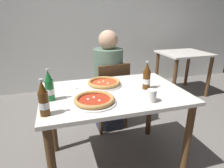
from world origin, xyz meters
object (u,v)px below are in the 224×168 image
Objects in this scene: pizza_marinara_far at (94,100)px; paper_cup at (152,96)px; beer_bottle_left at (147,77)px; beer_bottle_center at (44,100)px; dining_table_main at (114,104)px; chair_behind_table at (110,92)px; pizza_margherita_near at (104,83)px; diner_seated at (108,83)px; napkin_with_cutlery at (71,86)px; beer_bottle_right at (49,87)px; dining_table_background at (183,61)px.

paper_cup is at bearing -13.68° from pizza_marinara_far.
beer_bottle_left and beer_bottle_center have the same top height.
dining_table_main is 4.86× the size of beer_bottle_left.
chair_behind_table is at bearing 103.26° from beer_bottle_left.
pizza_margherita_near is 1.32× the size of beer_bottle_left.
diner_seated reaches higher than chair_behind_table.
paper_cup is at bearing 86.02° from chair_behind_table.
diner_seated reaches higher than pizza_margherita_near.
dining_table_main is at bearing 176.34° from beer_bottle_left.
dining_table_main is at bearing 25.63° from beer_bottle_center.
beer_bottle_left is 0.69m from napkin_with_cutlery.
diner_seated is 0.55m from pizza_margherita_near.
napkin_with_cutlery is at bearing 168.79° from pizza_margherita_near.
paper_cup is (0.08, -0.93, 0.21)m from diner_seated.
beer_bottle_right is 1.25× the size of napkin_with_cutlery.
pizza_margherita_near is 0.99× the size of pizza_marinara_far.
pizza_margherita_near is 0.52m from beer_bottle_right.
pizza_margherita_near is 3.44× the size of paper_cup.
paper_cup is (0.55, -0.50, 0.04)m from napkin_with_cutlery.
paper_cup is (0.76, -0.01, -0.06)m from beer_bottle_center.
dining_table_main is 0.99× the size of diner_seated.
dining_table_main is 4.86× the size of beer_bottle_right.
pizza_margherita_near reaches higher than dining_table_background.
beer_bottle_right is at bearing -123.21° from napkin_with_cutlery.
diner_seated reaches higher than paper_cup.
pizza_margherita_near is (-0.04, 0.17, 0.13)m from dining_table_main.
diner_seated is 0.66m from napkin_with_cutlery.
diner_seated is 0.75m from beer_bottle_left.
pizza_margherita_near is (-0.19, -0.44, 0.29)m from chair_behind_table.
diner_seated reaches higher than beer_bottle_right.
napkin_with_cutlery is (-0.30, 0.06, -0.02)m from pizza_margherita_near.
beer_bottle_left reaches higher than pizza_marinara_far.
pizza_marinara_far is at bearing -139.79° from dining_table_main.
paper_cup is (0.07, -0.88, 0.32)m from chair_behind_table.
napkin_with_cutlery is (-0.34, 0.23, 0.12)m from dining_table_main.
pizza_marinara_far is at bearing -24.35° from beer_bottle_right.
beer_bottle_right is at bearing -133.10° from diner_seated.
beer_bottle_right is (0.03, 0.23, 0.00)m from beer_bottle_center.
beer_bottle_right reaches higher than dining_table_background.
dining_table_main is 3.67× the size of pizza_margherita_near.
napkin_with_cutlery is 2.08× the size of paper_cup.
pizza_marinara_far is at bearing -71.00° from napkin_with_cutlery.
chair_behind_table is at bearing -78.29° from diner_seated.
napkin_with_cutlery reaches higher than dining_table_background.
beer_bottle_right reaches higher than paper_cup.
beer_bottle_center is at bearing -126.36° from diner_seated.
paper_cup is (0.25, -0.44, 0.03)m from pizza_margherita_near.
chair_behind_table is 2.60× the size of pizza_margherita_near.
dining_table_main and dining_table_background have the same top height.
pizza_marinara_far is (-0.35, -0.78, 0.29)m from chair_behind_table.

